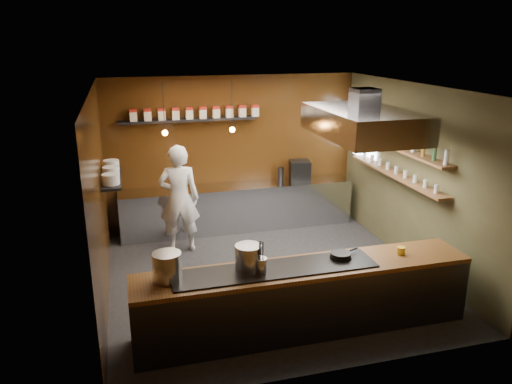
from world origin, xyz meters
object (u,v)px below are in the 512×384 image
object	(u,v)px
extractor_hood	(363,122)
stockpot_small	(248,257)
espresso_machine	(300,170)
stockpot_large	(167,266)
chef	(179,199)

from	to	relation	value
extractor_hood	stockpot_small	size ratio (longest dim) A/B	6.02
espresso_machine	stockpot_large	bearing A→B (deg)	-117.74
stockpot_large	espresso_machine	distance (m)	4.83
chef	stockpot_small	bearing A→B (deg)	108.05
espresso_machine	chef	distance (m)	2.68
stockpot_large	stockpot_small	bearing A→B (deg)	1.40
extractor_hood	chef	xyz separation A→B (m)	(-2.54, 1.80, -1.53)
espresso_machine	chef	world-z (taller)	chef
extractor_hood	stockpot_large	distance (m)	3.52
chef	espresso_machine	bearing A→B (deg)	-154.15
stockpot_small	espresso_machine	size ratio (longest dim) A/B	0.83
chef	extractor_hood	bearing A→B (deg)	152.67
extractor_hood	stockpot_large	bearing A→B (deg)	-159.43
extractor_hood	stockpot_large	size ratio (longest dim) A/B	5.79
espresso_machine	chef	bearing A→B (deg)	-150.97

